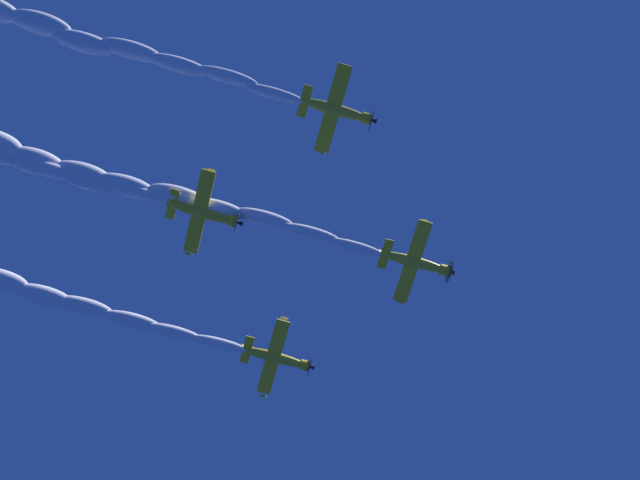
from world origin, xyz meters
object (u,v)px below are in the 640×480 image
airplane_slot_tail (204,213)px  airplane_left_wingman (278,358)px  airplane_right_wingman (337,110)px  airplane_lead (417,263)px

airplane_slot_tail → airplane_left_wingman: bearing=163.9°
airplane_left_wingman → airplane_right_wingman: bearing=21.7°
airplane_lead → airplane_left_wingman: (-8.78, -16.52, 0.38)m
airplane_lead → airplane_left_wingman: size_ratio=1.00×
airplane_left_wingman → airplane_right_wingman: (25.93, 10.34, 0.36)m
airplane_lead → airplane_slot_tail: 23.22m
airplane_lead → airplane_slot_tail: airplane_lead is taller
airplane_right_wingman → airplane_slot_tail: bearing=-119.0°
airplane_left_wingman → airplane_right_wingman: 27.91m
airplane_lead → airplane_right_wingman: size_ratio=1.00×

